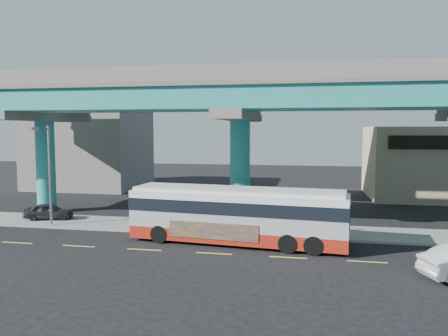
% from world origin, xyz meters
% --- Properties ---
extents(ground, '(120.00, 120.00, 0.00)m').
position_xyz_m(ground, '(0.00, 0.00, 0.00)').
color(ground, black).
rests_on(ground, ground).
extents(sidewalk, '(70.00, 4.00, 0.15)m').
position_xyz_m(sidewalk, '(0.00, 5.50, 0.07)').
color(sidewalk, gray).
rests_on(sidewalk, ground).
extents(lane_markings, '(58.00, 0.12, 0.01)m').
position_xyz_m(lane_markings, '(-0.00, -0.30, 0.01)').
color(lane_markings, '#D8C64C').
rests_on(lane_markings, ground).
extents(viaduct, '(52.00, 12.40, 11.70)m').
position_xyz_m(viaduct, '(-0.00, 9.11, 9.14)').
color(viaduct, teal).
rests_on(viaduct, ground).
extents(building_beige, '(14.00, 10.23, 7.00)m').
position_xyz_m(building_beige, '(18.00, 22.98, 3.51)').
color(building_beige, tan).
rests_on(building_beige, ground).
extents(building_concrete, '(12.00, 10.00, 9.00)m').
position_xyz_m(building_concrete, '(-20.00, 24.00, 4.50)').
color(building_concrete, gray).
rests_on(building_concrete, ground).
extents(transit_bus, '(13.04, 4.08, 3.29)m').
position_xyz_m(transit_bus, '(0.92, 2.04, 1.81)').
color(transit_bus, maroon).
rests_on(transit_bus, ground).
extents(parked_car, '(3.07, 4.14, 1.18)m').
position_xyz_m(parked_car, '(-13.71, 5.67, 0.74)').
color(parked_car, '#2A2A2F').
rests_on(parked_car, sidewalk).
extents(street_lamp, '(0.50, 2.28, 6.85)m').
position_xyz_m(street_lamp, '(-12.45, 3.47, 4.66)').
color(street_lamp, gray).
rests_on(street_lamp, sidewalk).
extents(stop_sign, '(0.74, 0.20, 2.52)m').
position_xyz_m(stop_sign, '(4.43, 4.18, 1.96)').
color(stop_sign, gray).
rests_on(stop_sign, sidewalk).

